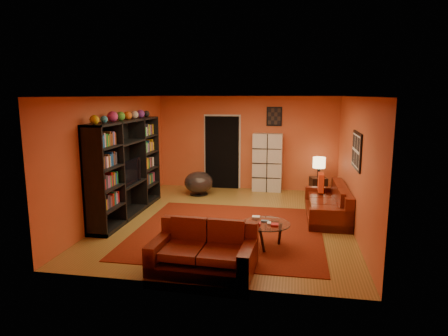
% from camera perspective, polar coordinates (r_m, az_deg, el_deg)
% --- Properties ---
extents(floor, '(6.00, 6.00, 0.00)m').
position_cam_1_polar(floor, '(8.58, 0.75, -7.45)').
color(floor, brown).
rests_on(floor, ground).
extents(ceiling, '(6.00, 6.00, 0.00)m').
position_cam_1_polar(ceiling, '(8.16, 0.79, 10.19)').
color(ceiling, white).
rests_on(ceiling, wall_back).
extents(wall_back, '(6.00, 0.00, 6.00)m').
position_cam_1_polar(wall_back, '(11.21, 3.28, 3.58)').
color(wall_back, '#C6502B').
rests_on(wall_back, floor).
extents(wall_front, '(6.00, 0.00, 6.00)m').
position_cam_1_polar(wall_front, '(5.39, -4.46, -3.92)').
color(wall_front, '#C6502B').
rests_on(wall_front, floor).
extents(wall_left, '(0.00, 6.00, 6.00)m').
position_cam_1_polar(wall_left, '(9.02, -15.11, 1.56)').
color(wall_left, '#C6502B').
rests_on(wall_left, floor).
extents(wall_right, '(0.00, 6.00, 6.00)m').
position_cam_1_polar(wall_right, '(8.25, 18.17, 0.60)').
color(wall_right, '#C6502B').
rests_on(wall_right, floor).
extents(rug, '(3.60, 3.60, 0.01)m').
position_cam_1_polar(rug, '(7.91, 0.63, -8.99)').
color(rug, '#521409').
rests_on(rug, floor).
extents(doorway, '(0.95, 0.10, 2.04)m').
position_cam_1_polar(doorway, '(11.32, -0.28, 2.23)').
color(doorway, black).
rests_on(doorway, floor).
extents(wall_art_right, '(0.03, 1.00, 0.70)m').
position_cam_1_polar(wall_art_right, '(7.91, 18.44, 2.38)').
color(wall_art_right, black).
rests_on(wall_art_right, wall_right).
extents(wall_art_back, '(0.42, 0.03, 0.52)m').
position_cam_1_polar(wall_art_back, '(11.06, 7.20, 7.32)').
color(wall_art_back, black).
rests_on(wall_art_back, wall_back).
extents(entertainment_unit, '(0.45, 3.00, 2.10)m').
position_cam_1_polar(entertainment_unit, '(8.97, -13.73, -0.05)').
color(entertainment_unit, black).
rests_on(entertainment_unit, floor).
extents(tv, '(0.94, 0.12, 0.54)m').
position_cam_1_polar(tv, '(8.87, -13.67, -0.54)').
color(tv, black).
rests_on(tv, entertainment_unit).
extents(sofa, '(0.88, 2.08, 0.85)m').
position_cam_1_polar(sofa, '(8.96, 15.00, -5.13)').
color(sofa, '#50140A').
rests_on(sofa, rug).
extents(loveseat, '(1.60, 1.01, 0.85)m').
position_cam_1_polar(loveseat, '(6.25, -2.80, -11.68)').
color(loveseat, '#50140A').
rests_on(loveseat, rug).
extents(throw_pillow, '(0.12, 0.42, 0.42)m').
position_cam_1_polar(throw_pillow, '(9.53, 13.66, -2.01)').
color(throw_pillow, '#E74019').
rests_on(throw_pillow, sofa).
extents(coffee_table, '(0.85, 0.85, 0.43)m').
position_cam_1_polar(coffee_table, '(7.05, 5.97, -8.21)').
color(coffee_table, silver).
rests_on(coffee_table, floor).
extents(storage_cabinet, '(0.81, 0.38, 1.60)m').
position_cam_1_polar(storage_cabinet, '(11.03, 6.22, 0.79)').
color(storage_cabinet, beige).
rests_on(storage_cabinet, floor).
extents(bowl_chair, '(0.77, 0.77, 0.62)m').
position_cam_1_polar(bowl_chair, '(10.65, -3.65, -2.08)').
color(bowl_chair, black).
rests_on(bowl_chair, floor).
extents(side_table, '(0.48, 0.48, 0.50)m').
position_cam_1_polar(side_table, '(10.79, 13.29, -2.62)').
color(side_table, black).
rests_on(side_table, floor).
extents(table_lamp, '(0.32, 0.32, 0.53)m').
position_cam_1_polar(table_lamp, '(10.67, 13.43, 0.68)').
color(table_lamp, black).
rests_on(table_lamp, side_table).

